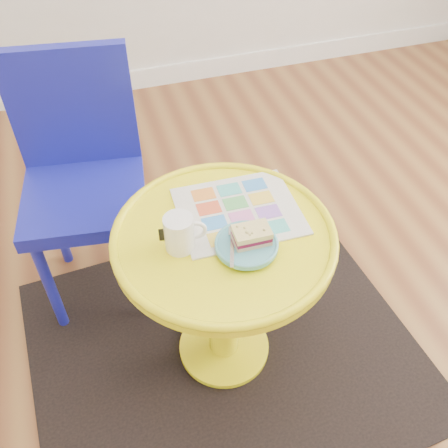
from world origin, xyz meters
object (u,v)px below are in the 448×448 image
object	(u,v)px
chair	(82,170)
mug	(180,232)
side_table	(224,273)
newspaper	(238,211)
plate	(247,245)

from	to	relation	value
chair	mug	size ratio (longest dim) A/B	8.00
side_table	chair	world-z (taller)	chair
newspaper	plate	size ratio (longest dim) A/B	2.04
plate	newspaper	bearing A→B (deg)	78.98
newspaper	chair	bearing A→B (deg)	136.17
side_table	chair	xyz separation A→B (m)	(-0.34, 0.49, 0.10)
chair	newspaper	xyz separation A→B (m)	(0.41, -0.42, 0.07)
side_table	chair	distance (m)	0.60
chair	newspaper	bearing A→B (deg)	-37.50
side_table	mug	world-z (taller)	mug
side_table	mug	distance (m)	0.25
side_table	mug	bearing A→B (deg)	-176.42
side_table	chair	bearing A→B (deg)	124.74
side_table	chair	size ratio (longest dim) A/B	0.68
mug	newspaper	bearing A→B (deg)	33.14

